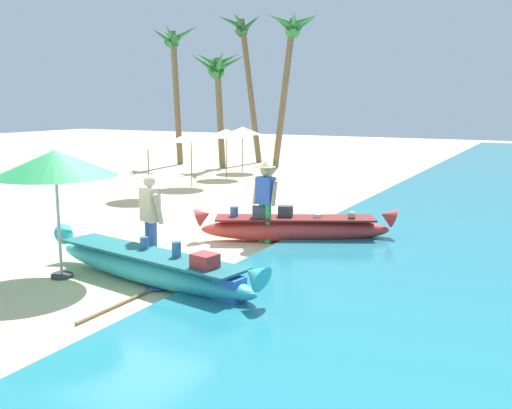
{
  "coord_description": "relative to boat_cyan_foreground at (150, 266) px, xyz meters",
  "views": [
    {
      "loc": [
        6.95,
        -8.13,
        2.94
      ],
      "look_at": [
        1.61,
        2.07,
        0.9
      ],
      "focal_mm": 40.74,
      "sensor_mm": 36.0,
      "label": 1
    }
  ],
  "objects": [
    {
      "name": "palm_tree_mid_cluster",
      "position": [
        -10.43,
        15.5,
        4.77
      ],
      "size": [
        2.68,
        2.33,
        6.47
      ],
      "color": "brown",
      "rests_on": "ground"
    },
    {
      "name": "parasol_row_3",
      "position": [
        -6.07,
        14.13,
        1.46
      ],
      "size": [
        1.6,
        1.6,
        1.91
      ],
      "color": "#8E6B47",
      "rests_on": "ground"
    },
    {
      "name": "boat_red_midground",
      "position": [
        0.92,
        3.77,
        0.01
      ],
      "size": [
        4.03,
        2.4,
        0.79
      ],
      "color": "red",
      "rests_on": "ground"
    },
    {
      "name": "parasol_row_1",
      "position": [
        -5.53,
        9.48,
        1.46
      ],
      "size": [
        1.6,
        1.6,
        1.91
      ],
      "color": "#8E6B47",
      "rests_on": "ground"
    },
    {
      "name": "patio_umbrella_large",
      "position": [
        -1.53,
        -0.44,
        1.65
      ],
      "size": [
        2.01,
        2.01,
        2.17
      ],
      "color": "#B7B7BC",
      "rests_on": "ground"
    },
    {
      "name": "ground_plane",
      "position": [
        -1.16,
        0.82,
        -0.29
      ],
      "size": [
        80.0,
        80.0,
        0.0
      ],
      "primitive_type": "plane",
      "color": "beige"
    },
    {
      "name": "person_tourist_customer",
      "position": [
        -0.53,
        0.74,
        0.67
      ],
      "size": [
        0.59,
        0.38,
        1.69
      ],
      "color": "#3D5BA8",
      "rests_on": "ground"
    },
    {
      "name": "palm_tree_tall_inland",
      "position": [
        -7.83,
        15.09,
        3.89
      ],
      "size": [
        2.39,
        2.59,
        5.17
      ],
      "color": "brown",
      "rests_on": "ground"
    },
    {
      "name": "palm_tree_far_behind",
      "position": [
        -4.93,
        16.4,
        5.1
      ],
      "size": [
        2.26,
        2.5,
        6.79
      ],
      "color": "brown",
      "rests_on": "ground"
    },
    {
      "name": "parasol_row_2",
      "position": [
        -5.64,
        12.05,
        1.46
      ],
      "size": [
        1.6,
        1.6,
        1.91
      ],
      "color": "#8E6B47",
      "rests_on": "ground"
    },
    {
      "name": "parasol_row_0",
      "position": [
        -5.37,
        6.88,
        1.46
      ],
      "size": [
        1.6,
        1.6,
        1.91
      ],
      "color": "#8E6B47",
      "rests_on": "ground"
    },
    {
      "name": "boat_cyan_foreground",
      "position": [
        0.0,
        0.0,
        0.0
      ],
      "size": [
        4.81,
        1.47,
        0.79
      ],
      "color": "#33B2BC",
      "rests_on": "ground"
    },
    {
      "name": "person_vendor_hatted",
      "position": [
        0.42,
        3.37,
        0.72
      ],
      "size": [
        0.57,
        0.44,
        1.74
      ],
      "color": "green",
      "rests_on": "ground"
    },
    {
      "name": "palm_tree_leaning_seaward",
      "position": [
        -8.05,
        17.91,
        5.23
      ],
      "size": [
        2.18,
        2.66,
        7.15
      ],
      "color": "brown",
      "rests_on": "ground"
    },
    {
      "name": "paddle",
      "position": [
        0.28,
        -0.82,
        -0.26
      ],
      "size": [
        0.36,
        1.78,
        0.05
      ],
      "color": "#8E6B47",
      "rests_on": "ground"
    },
    {
      "name": "cooler_box",
      "position": [
        1.69,
        -0.32,
        -0.07
      ],
      "size": [
        0.47,
        0.36,
        0.44
      ],
      "primitive_type": "cube",
      "rotation": [
        0.0,
        0.0,
        -0.13
      ],
      "color": "blue",
      "rests_on": "ground"
    }
  ]
}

